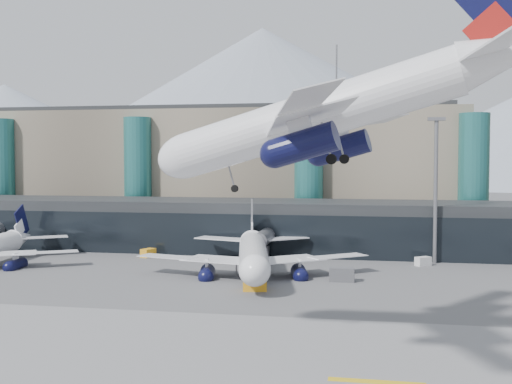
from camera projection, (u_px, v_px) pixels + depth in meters
ground at (194, 324)px, 71.18m from camera, size 900.00×900.00×0.00m
runway_strip at (146, 368)px, 56.46m from camera, size 400.00×40.00×0.04m
runway_markings at (146, 367)px, 56.46m from camera, size 128.00×1.00×0.02m
concourse at (275, 226)px, 127.57m from camera, size 170.00×27.00×10.00m
terminal_main at (198, 170)px, 163.32m from camera, size 130.00×30.00×31.00m
teal_towers at (221, 178)px, 145.85m from camera, size 116.40×19.40×46.00m
mountain_ridge at (371, 119)px, 438.74m from camera, size 910.00×400.00×110.00m
lightmast_mid at (436, 181)px, 111.98m from camera, size 3.00×1.20×25.60m
hero_jet at (352, 95)px, 57.10m from camera, size 38.77×38.45×12.54m
jet_parked_mid at (253, 244)px, 102.79m from camera, size 37.95×38.74×12.48m
veh_b at (148, 253)px, 119.88m from camera, size 2.53×3.12×1.56m
veh_c at (342, 274)px, 96.14m from camera, size 3.75×2.02×2.07m
veh_d at (423, 261)px, 110.13m from camera, size 2.99×2.78×1.53m
veh_h at (255, 284)px, 89.28m from camera, size 3.55×2.32×1.82m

